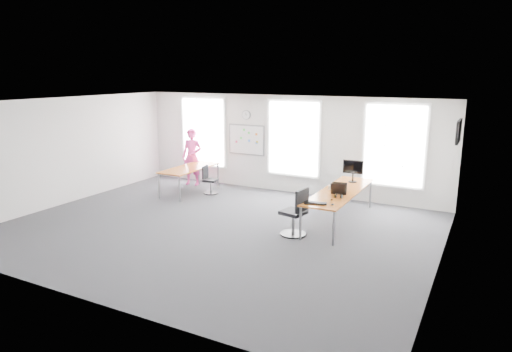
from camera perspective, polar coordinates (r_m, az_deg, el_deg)
The scene contains 24 objects.
floor at distance 11.09m, azimuth -4.98°, elevation -6.53°, with size 10.00×10.00×0.00m, color #252529.
ceiling at distance 10.49m, azimuth -5.30°, elevation 9.13°, with size 10.00×10.00×0.00m, color white.
wall_back at distance 14.16m, azimuth 3.65°, elevation 3.99°, with size 10.00×10.00×0.00m, color silver.
wall_front at distance 7.74m, azimuth -21.36°, elevation -4.33°, with size 10.00×10.00×0.00m, color silver.
wall_left at distance 14.00m, azimuth -22.65°, elevation 2.93°, with size 10.00×10.00×0.00m, color silver.
wall_right at distance 9.08m, azimuth 22.51°, elevation -1.97°, with size 10.00×10.00×0.00m, color silver.
window_left at distance 15.56m, azimuth -6.57°, elevation 5.47°, with size 1.60×0.06×2.20m, color silver.
window_mid at distance 13.99m, azimuth 4.74°, elevation 4.69°, with size 1.60×0.06×2.20m, color silver.
window_right at distance 13.13m, azimuth 16.90°, elevation 3.65°, with size 1.60×0.06×2.20m, color silver.
desk_right at distance 11.48m, azimuth 10.43°, elevation -2.08°, with size 0.89×3.33×0.81m.
desk_left at distance 14.29m, azimuth -8.29°, elevation 0.82°, with size 0.87×2.19×0.80m.
chair_right at distance 10.48m, azimuth 4.98°, elevation -4.87°, with size 0.60×0.60×1.12m.
chair_left at distance 14.17m, azimuth -5.88°, elevation -0.67°, with size 0.46×0.46×0.86m.
person at distance 15.24m, azimuth -8.00°, elevation 2.38°, with size 0.68×0.45×1.88m, color #EF3C9A.
whiteboard at distance 14.72m, azimuth -1.21°, elevation 4.55°, with size 1.20×0.03×0.90m, color white.
wall_clock at distance 14.63m, azimuth -1.23°, elevation 7.65°, with size 0.30×0.30×0.04m, color gray.
tv at distance 11.89m, azimuth 24.02°, elevation 5.12°, with size 0.06×0.90×0.55m, color black.
keyboard at distance 10.25m, azimuth 7.44°, elevation -3.40°, with size 0.50×0.18×0.02m, color black.
mouse at distance 10.18m, azimuth 9.55°, elevation -3.53°, with size 0.06×0.10×0.04m, color black.
lens_cap at distance 10.60m, azimuth 9.45°, elevation -2.96°, with size 0.06×0.06×0.01m, color black.
headphones at distance 10.77m, azimuth 10.24°, elevation -2.48°, with size 0.19×0.10×0.11m.
laptop_sleeve at distance 11.06m, azimuth 10.31°, elevation -1.59°, with size 0.37×0.23×0.29m.
paper_stack at distance 11.57m, azimuth 9.98°, elevation -1.38°, with size 0.33×0.25×0.11m, color beige.
monitor at distance 12.34m, azimuth 12.04°, elevation 0.85°, with size 0.54×0.22×0.60m.
Camera 1 is at (5.68, -8.79, 3.66)m, focal length 32.00 mm.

